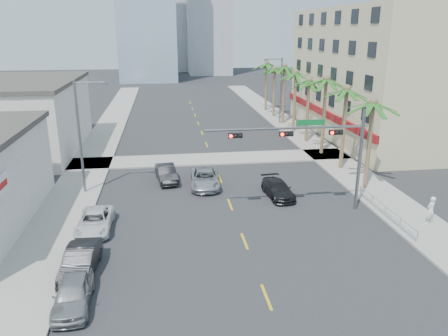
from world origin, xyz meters
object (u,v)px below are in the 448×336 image
object	(u,v)px
traffic_signal_mast	(318,144)
car_parked_far	(95,221)
car_lane_center	(205,179)
pedestrian	(431,210)
car_parked_near	(73,293)
car_lane_left	(166,173)
car_lane_right	(278,189)
car_parked_mid	(81,261)

from	to	relation	value
traffic_signal_mast	car_parked_far	size ratio (longest dim) A/B	2.42
car_lane_center	pedestrian	size ratio (longest dim) A/B	2.67
car_parked_near	car_lane_center	xyz separation A→B (m)	(7.75, 15.67, 0.00)
car_parked_near	car_lane_left	xyz separation A→B (m)	(4.56, 17.48, 0.00)
car_lane_right	pedestrian	world-z (taller)	pedestrian
car_lane_center	car_lane_left	bearing A→B (deg)	154.04
car_parked_mid	car_lane_right	size ratio (longest dim) A/B	1.01
car_parked_far	pedestrian	bearing A→B (deg)	-5.42
car_parked_near	car_parked_mid	bearing A→B (deg)	90.87
car_parked_far	pedestrian	world-z (taller)	pedestrian
car_parked_near	traffic_signal_mast	bearing A→B (deg)	30.03
car_parked_near	car_parked_far	xyz separation A→B (m)	(-0.15, 8.30, -0.07)
car_parked_mid	car_lane_left	world-z (taller)	car_parked_mid
traffic_signal_mast	car_parked_mid	world-z (taller)	traffic_signal_mast
traffic_signal_mast	car_lane_left	bearing A→B (deg)	142.39
car_lane_left	pedestrian	xyz separation A→B (m)	(17.41, -11.40, 0.39)
car_parked_far	car_lane_right	world-z (taller)	car_parked_far
pedestrian	car_lane_center	bearing A→B (deg)	-55.07
car_lane_center	car_lane_right	xyz separation A→B (m)	(5.46, -3.08, -0.08)
car_parked_near	pedestrian	bearing A→B (deg)	13.43
car_lane_center	car_parked_near	bearing A→B (deg)	-112.70
car_parked_mid	car_lane_left	bearing A→B (deg)	75.25
car_lane_center	car_lane_right	bearing A→B (deg)	-25.83
car_lane_left	traffic_signal_mast	bearing A→B (deg)	-45.32
car_lane_left	car_lane_right	xyz separation A→B (m)	(8.65, -4.89, -0.08)
pedestrian	car_lane_left	bearing A→B (deg)	-54.29
car_lane_center	pedestrian	bearing A→B (deg)	-30.40
traffic_signal_mast	car_lane_left	world-z (taller)	traffic_signal_mast
pedestrian	traffic_signal_mast	bearing A→B (deg)	-46.74
car_parked_far	car_lane_right	xyz separation A→B (m)	(13.36, 4.29, -0.01)
car_parked_near	car_lane_left	world-z (taller)	car_lane_left
car_parked_mid	car_lane_center	world-z (taller)	car_parked_mid
car_parked_near	car_lane_left	bearing A→B (deg)	73.33
car_parked_near	car_parked_mid	distance (m)	3.02
traffic_signal_mast	car_parked_far	bearing A→B (deg)	-175.79
car_parked_far	car_lane_left	world-z (taller)	car_lane_left
traffic_signal_mast	car_lane_center	distance (m)	10.55
car_parked_near	car_lane_center	size ratio (longest dim) A/B	0.81
car_parked_far	car_lane_left	xyz separation A→B (m)	(4.72, 9.18, 0.07)
traffic_signal_mast	car_parked_far	xyz separation A→B (m)	(-15.18, -1.12, -4.42)
traffic_signal_mast	car_parked_mid	xyz separation A→B (m)	(-15.18, -6.39, -4.33)
car_parked_far	car_lane_center	world-z (taller)	car_lane_center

